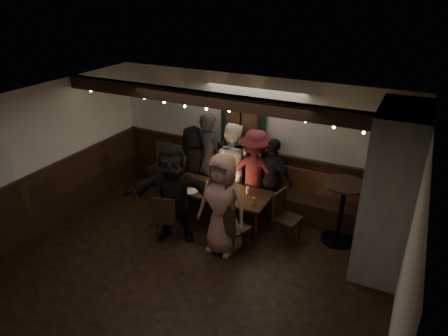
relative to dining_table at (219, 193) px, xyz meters
The scene contains 13 objects.
room 1.34m from the dining_table, ahead, with size 6.02×5.01×2.62m.
dining_table is the anchor object (origin of this frame).
chair_near_left 1.08m from the dining_table, 120.69° to the right, with size 0.49×0.49×0.89m.
chair_near_right 0.96m from the dining_table, 52.59° to the right, with size 0.56×0.56×0.97m.
chair_end 1.24m from the dining_table, ahead, with size 0.49×0.49×0.91m.
high_top 2.19m from the dining_table, 10.60° to the left, with size 0.71×0.71×1.14m.
person_a 1.17m from the dining_table, 144.78° to the left, with size 0.76×0.50×1.56m, color black.
person_b 1.04m from the dining_table, 128.68° to the left, with size 0.68×0.45×1.86m, color #212228.
person_c 0.76m from the dining_table, 97.38° to the left, with size 0.85×0.66×1.75m, color white.
person_d 0.84m from the dining_table, 58.69° to the left, with size 1.10×0.63×1.70m, color #521B20.
person_e 1.06m from the dining_table, 42.33° to the left, with size 0.93×0.39×1.58m, color black.
person_f 0.95m from the dining_table, 121.61° to the right, with size 1.65×0.53×1.78m, color black.
person_g 0.90m from the dining_table, 58.81° to the right, with size 0.86×0.56×1.77m, color #986B5A.
Camera 1 is at (2.77, -4.35, 4.15)m, focal length 32.00 mm.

